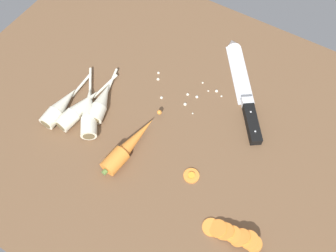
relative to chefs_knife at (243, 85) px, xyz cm
name	(u,v)px	position (x,y,z in cm)	size (l,w,h in cm)	color
ground_plane	(172,127)	(-10.40, -19.66, -2.65)	(120.00, 90.00, 4.00)	brown
chefs_knife	(243,85)	(0.00, 0.00, 0.00)	(23.04, 30.12, 4.18)	silver
whole_carrot	(128,146)	(-15.45, -31.58, 1.45)	(5.94, 21.15, 4.20)	orange
parsnip_front	(79,109)	(-32.18, -29.26, 1.33)	(5.25, 20.70, 4.00)	silver
parsnip_mid_left	(89,112)	(-29.46, -28.71, 1.33)	(14.93, 18.84, 4.00)	silver
parsnip_mid_right	(61,107)	(-36.65, -31.21, 1.33)	(4.32, 18.94, 4.00)	silver
parsnip_back	(101,102)	(-28.58, -24.68, 1.33)	(7.21, 17.29, 4.00)	silver
carrot_slice_stack	(232,234)	(14.79, -37.11, 0.65)	(12.94, 5.31, 3.75)	orange
carrot_slice_stray_near	(191,175)	(0.84, -29.62, -0.29)	(3.77, 3.77, 0.70)	orange
mince_crumbs	(189,92)	(-11.49, -9.24, -0.27)	(24.25, 11.27, 0.87)	silver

